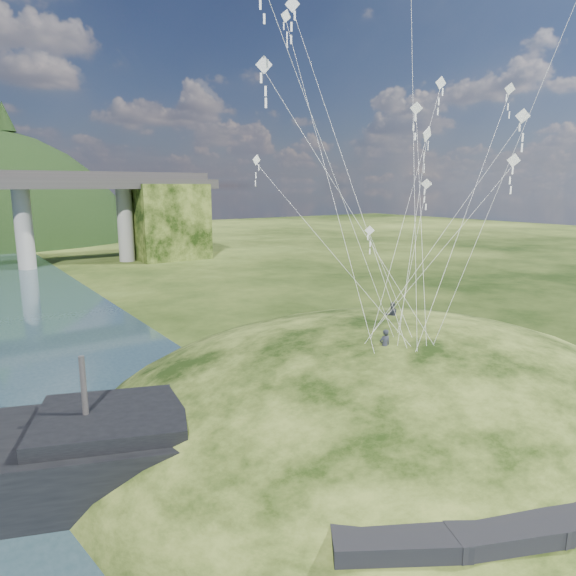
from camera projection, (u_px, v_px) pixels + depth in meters
ground at (290, 469)px, 23.43m from camera, size 320.00×320.00×0.00m
grass_hill at (384, 435)px, 29.79m from camera, size 36.00×32.00×13.00m
wooden_dock at (33, 445)px, 24.79m from camera, size 12.01×6.25×0.87m
kite_flyers at (390, 310)px, 29.47m from camera, size 5.64×4.93×1.67m
kite_swarm at (405, 84)px, 28.03m from camera, size 17.73×16.85×18.59m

